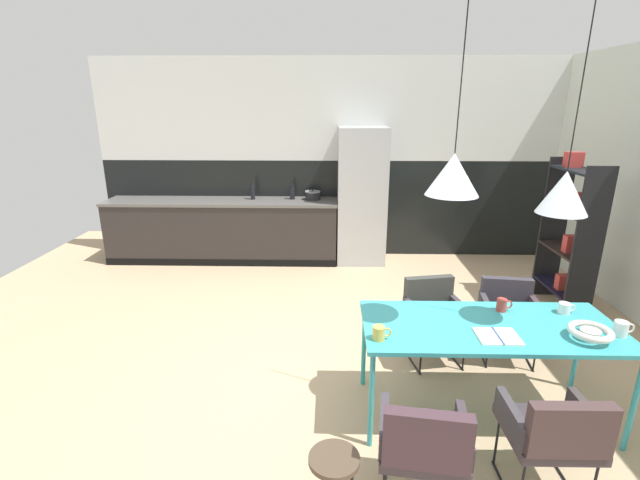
{
  "coord_description": "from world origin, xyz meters",
  "views": [
    {
      "loc": [
        0.0,
        -3.29,
        2.28
      ],
      "look_at": [
        -0.1,
        0.91,
        0.97
      ],
      "focal_mm": 24.91,
      "sensor_mm": 36.0,
      "label": 1
    }
  ],
  "objects_px": {
    "armchair_head_of_table": "(433,309)",
    "bottle_oil_tall": "(253,191)",
    "side_stool": "(334,465)",
    "refrigerator_column": "(362,197)",
    "bottle_vinegar_dark": "(292,192)",
    "open_shelf_unit": "(570,233)",
    "mug_white_ceramic": "(621,329)",
    "dining_table": "(489,331)",
    "mug_dark_espresso": "(564,308)",
    "cooking_pot": "(313,195)",
    "armchair_by_stool": "(555,430)",
    "armchair_corner_seat": "(508,308)",
    "mug_short_terracotta": "(502,305)",
    "armchair_facing_counter": "(424,441)",
    "pendant_lamp_over_table_far": "(564,192)",
    "pendant_lamp_over_table_near": "(453,174)",
    "fruit_bowl": "(590,332)",
    "open_book": "(497,336)",
    "mug_wide_latte": "(379,333)"
  },
  "relations": [
    {
      "from": "armchair_by_stool",
      "to": "mug_dark_espresso",
      "type": "bearing_deg",
      "value": 62.91
    },
    {
      "from": "mug_dark_espresso",
      "to": "pendant_lamp_over_table_near",
      "type": "bearing_deg",
      "value": -167.94
    },
    {
      "from": "mug_dark_espresso",
      "to": "mug_wide_latte",
      "type": "bearing_deg",
      "value": -163.56
    },
    {
      "from": "pendant_lamp_over_table_near",
      "to": "mug_wide_latte",
      "type": "bearing_deg",
      "value": -154.78
    },
    {
      "from": "dining_table",
      "to": "mug_dark_espresso",
      "type": "xyz_separation_m",
      "value": [
        0.62,
        0.2,
        0.09
      ]
    },
    {
      "from": "open_shelf_unit",
      "to": "mug_white_ceramic",
      "type": "bearing_deg",
      "value": -18.05
    },
    {
      "from": "armchair_by_stool",
      "to": "bottle_oil_tall",
      "type": "distance_m",
      "value": 4.95
    },
    {
      "from": "dining_table",
      "to": "mug_white_ceramic",
      "type": "height_order",
      "value": "mug_white_ceramic"
    },
    {
      "from": "refrigerator_column",
      "to": "bottle_oil_tall",
      "type": "relative_size",
      "value": 6.72
    },
    {
      "from": "armchair_head_of_table",
      "to": "open_shelf_unit",
      "type": "xyz_separation_m",
      "value": [
        1.7,
        1.07,
        0.42
      ]
    },
    {
      "from": "mug_white_ceramic",
      "to": "cooking_pot",
      "type": "relative_size",
      "value": 0.6
    },
    {
      "from": "open_book",
      "to": "pendant_lamp_over_table_near",
      "type": "height_order",
      "value": "pendant_lamp_over_table_near"
    },
    {
      "from": "open_book",
      "to": "fruit_bowl",
      "type": "bearing_deg",
      "value": -1.16
    },
    {
      "from": "pendant_lamp_over_table_near",
      "to": "armchair_head_of_table",
      "type": "bearing_deg",
      "value": 79.49
    },
    {
      "from": "mug_dark_espresso",
      "to": "dining_table",
      "type": "bearing_deg",
      "value": -162.02
    },
    {
      "from": "open_shelf_unit",
      "to": "mug_dark_espresso",
      "type": "bearing_deg",
      "value": -27.44
    },
    {
      "from": "side_stool",
      "to": "armchair_head_of_table",
      "type": "bearing_deg",
      "value": 62.45
    },
    {
      "from": "bottle_vinegar_dark",
      "to": "open_shelf_unit",
      "type": "distance_m",
      "value": 3.61
    },
    {
      "from": "mug_white_ceramic",
      "to": "side_stool",
      "type": "xyz_separation_m",
      "value": [
        -1.96,
        -0.81,
        -0.41
      ]
    },
    {
      "from": "bottle_oil_tall",
      "to": "pendant_lamp_over_table_near",
      "type": "bearing_deg",
      "value": -61.23
    },
    {
      "from": "armchair_facing_counter",
      "to": "cooking_pot",
      "type": "xyz_separation_m",
      "value": [
        -0.79,
        4.38,
        0.47
      ]
    },
    {
      "from": "side_stool",
      "to": "refrigerator_column",
      "type": "bearing_deg",
      "value": 84.53
    },
    {
      "from": "mug_short_terracotta",
      "to": "open_shelf_unit",
      "type": "distance_m",
      "value": 2.11
    },
    {
      "from": "armchair_corner_seat",
      "to": "pendant_lamp_over_table_near",
      "type": "xyz_separation_m",
      "value": [
        -0.85,
        -0.86,
        1.36
      ]
    },
    {
      "from": "refrigerator_column",
      "to": "bottle_vinegar_dark",
      "type": "xyz_separation_m",
      "value": [
        -1.01,
        0.1,
        0.04
      ]
    },
    {
      "from": "dining_table",
      "to": "mug_short_terracotta",
      "type": "distance_m",
      "value": 0.29
    },
    {
      "from": "dining_table",
      "to": "mug_dark_espresso",
      "type": "relative_size",
      "value": 14.26
    },
    {
      "from": "armchair_corner_seat",
      "to": "armchair_facing_counter",
      "type": "distance_m",
      "value": 2.05
    },
    {
      "from": "mug_white_ceramic",
      "to": "cooking_pot",
      "type": "bearing_deg",
      "value": 121.7
    },
    {
      "from": "refrigerator_column",
      "to": "bottle_oil_tall",
      "type": "xyz_separation_m",
      "value": [
        -1.59,
        0.08,
        0.05
      ]
    },
    {
      "from": "mug_short_terracotta",
      "to": "open_shelf_unit",
      "type": "bearing_deg",
      "value": 51.06
    },
    {
      "from": "refrigerator_column",
      "to": "cooking_pot",
      "type": "relative_size",
      "value": 8.56
    },
    {
      "from": "refrigerator_column",
      "to": "pendant_lamp_over_table_near",
      "type": "xyz_separation_m",
      "value": [
        0.34,
        -3.44,
        0.86
      ]
    },
    {
      "from": "mug_white_ceramic",
      "to": "pendant_lamp_over_table_near",
      "type": "distance_m",
      "value": 1.58
    },
    {
      "from": "dining_table",
      "to": "side_stool",
      "type": "bearing_deg",
      "value": -139.97
    },
    {
      "from": "mug_short_terracotta",
      "to": "side_stool",
      "type": "height_order",
      "value": "mug_short_terracotta"
    },
    {
      "from": "open_book",
      "to": "mug_wide_latte",
      "type": "xyz_separation_m",
      "value": [
        -0.81,
        -0.05,
        0.04
      ]
    },
    {
      "from": "mug_white_ceramic",
      "to": "side_stool",
      "type": "bearing_deg",
      "value": -157.48
    },
    {
      "from": "dining_table",
      "to": "armchair_corner_seat",
      "type": "relative_size",
      "value": 2.53
    },
    {
      "from": "open_shelf_unit",
      "to": "pendant_lamp_over_table_far",
      "type": "height_order",
      "value": "pendant_lamp_over_table_far"
    },
    {
      "from": "armchair_facing_counter",
      "to": "fruit_bowl",
      "type": "distance_m",
      "value": 1.43
    },
    {
      "from": "open_book",
      "to": "mug_white_ceramic",
      "type": "distance_m",
      "value": 0.85
    },
    {
      "from": "bottle_oil_tall",
      "to": "dining_table",
      "type": "bearing_deg",
      "value": -56.82
    },
    {
      "from": "mug_wide_latte",
      "to": "cooking_pot",
      "type": "xyz_separation_m",
      "value": [
        -0.6,
        3.73,
        0.17
      ]
    },
    {
      "from": "mug_white_ceramic",
      "to": "armchair_facing_counter",
      "type": "bearing_deg",
      "value": -153.18
    },
    {
      "from": "armchair_corner_seat",
      "to": "bottle_vinegar_dark",
      "type": "relative_size",
      "value": 2.85
    },
    {
      "from": "armchair_by_stool",
      "to": "armchair_corner_seat",
      "type": "xyz_separation_m",
      "value": [
        0.35,
        1.62,
        -0.02
      ]
    },
    {
      "from": "fruit_bowl",
      "to": "mug_dark_espresso",
      "type": "relative_size",
      "value": 2.22
    },
    {
      "from": "armchair_head_of_table",
      "to": "bottle_oil_tall",
      "type": "xyz_separation_m",
      "value": [
        -2.08,
        2.71,
        0.55
      ]
    },
    {
      "from": "refrigerator_column",
      "to": "fruit_bowl",
      "type": "distance_m",
      "value": 3.85
    }
  ]
}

